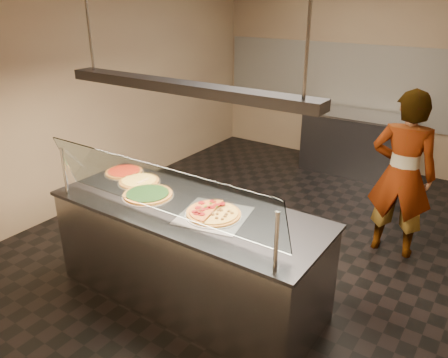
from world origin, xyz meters
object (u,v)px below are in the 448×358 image
Objects in this scene: pizza_spatula at (143,183)px; worker at (402,175)px; perforated_tray at (214,215)px; pizza_cheese at (140,181)px; half_pizza_sausage at (224,216)px; half_pizza_pepperoni at (203,209)px; heat_lamp_housing at (182,87)px; prep_table at (354,143)px; sneeze_guard at (157,189)px; pizza_spinach at (148,194)px; pizza_tomato at (125,171)px; serving_counter at (189,254)px.

worker is (1.93, 1.77, -0.07)m from pizza_spatula.
pizza_cheese reaches higher than perforated_tray.
perforated_tray is at bearing 179.81° from half_pizza_sausage.
half_pizza_pepperoni is 0.21m from half_pizza_sausage.
pizza_spatula is (-1.00, 0.10, 0.00)m from half_pizza_sausage.
prep_table is at bearing 87.64° from heat_lamp_housing.
sneeze_guard is 4.73× the size of pizza_spinach.
serving_counter is at bearing -13.80° from pizza_tomato.
half_pizza_sausage reaches higher than perforated_tray.
prep_table is at bearing 81.44° from pizza_spinach.
half_pizza_pepperoni is at bearing 53.61° from worker.
pizza_spinach reaches higher than pizza_tomato.
serving_counter is at bearing 49.91° from worker.
pizza_cheese is at bearing 35.20° from worker.
half_pizza_sausage is 1.07m from heat_lamp_housing.
prep_table is (0.59, 3.93, -0.48)m from pizza_spinach.
pizza_spatula reaches higher than prep_table.
sneeze_guard is at bearing -30.35° from pizza_tomato.
prep_table is at bearing 72.28° from pizza_tomato.
pizza_spinach is at bearing -98.56° from prep_table.
worker is at bearing 55.08° from serving_counter.
heat_lamp_housing is (1.01, -0.25, 1.01)m from pizza_tomato.
pizza_spatula is (-0.90, 0.10, 0.02)m from perforated_tray.
perforated_tray is 1.61× the size of pizza_tomato.
pizza_spinach is 2.58m from worker.
half_pizza_sausage is at bearing -8.13° from pizza_cheese.
pizza_tomato is at bearing 166.20° from heat_lamp_housing.
serving_counter is at bearing -92.36° from prep_table.
pizza_tomato is at bearing 168.33° from half_pizza_pepperoni.
serving_counter is at bearing -179.60° from half_pizza_sausage.
worker is at bearing 47.43° from pizza_spinach.
perforated_tray is at bearing -8.96° from pizza_cheese.
worker is at bearing 40.38° from pizza_cheese.
heat_lamp_housing is (0.00, 0.34, 0.72)m from sneeze_guard.
heat_lamp_housing is at bearing 90.00° from sneeze_guard.
pizza_spatula is (-0.62, 0.11, 0.49)m from serving_counter.
pizza_tomato is at bearing 163.49° from pizza_cheese.
sneeze_guard is 0.47m from half_pizza_pepperoni.
pizza_cheese is 0.31m from pizza_tomato.
perforated_tray is 0.41× the size of prep_table.
heat_lamp_housing reaches higher than pizza_cheese.
half_pizza_sausage is 2.04× the size of pizza_spatula.
half_pizza_pepperoni is 0.27× the size of worker.
pizza_tomato is 0.26× the size of prep_table.
heat_lamp_housing is (-1.31, -1.88, 1.06)m from worker.
half_pizza_sausage is 0.82m from pizza_spinach.
half_pizza_sausage is 0.31× the size of prep_table.
pizza_cheese is at bearing 167.36° from heat_lamp_housing.
half_pizza_sausage is 1.02× the size of pizza_spinach.
pizza_spinach is at bearing -177.67° from serving_counter.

